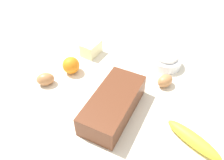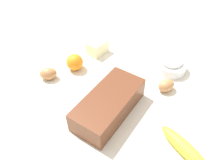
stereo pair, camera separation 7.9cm
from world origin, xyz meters
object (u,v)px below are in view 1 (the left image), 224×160
at_px(banana, 193,140).
at_px(loaf_pan, 113,104).
at_px(butter_block, 91,48).
at_px(egg_near_butter, 165,81).
at_px(flour_bowl, 166,60).
at_px(egg_beside_bowl, 45,79).
at_px(orange_fruit, 71,65).

bearing_deg(banana, loaf_pan, -104.33).
xyz_separation_m(butter_block, egg_near_butter, (0.14, 0.34, -0.01)).
xyz_separation_m(banana, butter_block, (-0.38, -0.44, 0.01)).
height_order(flour_bowl, butter_block, flour_bowl).
distance_m(loaf_pan, egg_near_butter, 0.24).
relative_size(flour_bowl, egg_beside_bowl, 1.86).
bearing_deg(banana, butter_block, -130.86).
height_order(butter_block, egg_beside_bowl, butter_block).
distance_m(loaf_pan, banana, 0.28).
height_order(orange_fruit, egg_beside_bowl, orange_fruit).
relative_size(loaf_pan, orange_fruit, 4.31).
bearing_deg(butter_block, orange_fruit, -17.59).
bearing_deg(egg_near_butter, egg_beside_bowl, -78.25).
bearing_deg(egg_near_butter, butter_block, -111.91).
height_order(banana, egg_beside_bowl, egg_beside_bowl).
xyz_separation_m(flour_bowl, orange_fruit, (0.13, -0.38, 0.01)).
bearing_deg(orange_fruit, banana, 63.64).
relative_size(orange_fruit, egg_near_butter, 1.06).
distance_m(flour_bowl, egg_beside_bowl, 0.51).
xyz_separation_m(flour_bowl, egg_beside_bowl, (0.22, -0.46, -0.00)).
height_order(loaf_pan, egg_beside_bowl, loaf_pan).
bearing_deg(banana, orange_fruit, -116.36).
height_order(loaf_pan, flour_bowl, loaf_pan).
height_order(flour_bowl, egg_beside_bowl, flour_bowl).
bearing_deg(egg_beside_bowl, banana, 75.10).
bearing_deg(egg_beside_bowl, egg_near_butter, 101.75).
relative_size(banana, orange_fruit, 2.71).
bearing_deg(egg_beside_bowl, flour_bowl, 115.99).
bearing_deg(flour_bowl, banana, 15.41).
relative_size(orange_fruit, butter_block, 0.78).
bearing_deg(orange_fruit, egg_near_butter, 90.56).
bearing_deg(egg_beside_bowl, orange_fruit, 141.19).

